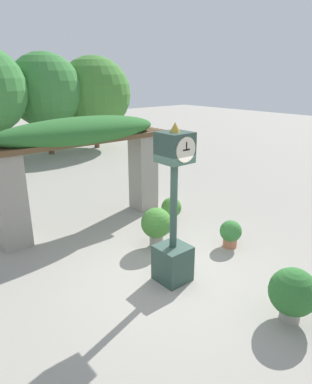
{
  "coord_description": "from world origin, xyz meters",
  "views": [
    {
      "loc": [
        -4.03,
        -4.4,
        3.79
      ],
      "look_at": [
        -0.05,
        0.33,
        1.68
      ],
      "focal_mm": 32.0,
      "sensor_mm": 36.0,
      "label": 1
    }
  ],
  "objects_px": {
    "pedestal_clock": "(173,220)",
    "potted_plant_far_right": "(171,209)",
    "potted_plant_near_right": "(231,233)",
    "potted_plant_near_left": "(293,293)",
    "potted_plant_far_left": "(156,224)"
  },
  "relations": [
    {
      "from": "potted_plant_near_left",
      "to": "potted_plant_far_left",
      "type": "distance_m",
      "value": 3.34
    },
    {
      "from": "potted_plant_near_right",
      "to": "pedestal_clock",
      "type": "bearing_deg",
      "value": -175.9
    },
    {
      "from": "pedestal_clock",
      "to": "potted_plant_far_right",
      "type": "height_order",
      "value": "pedestal_clock"
    },
    {
      "from": "pedestal_clock",
      "to": "potted_plant_near_right",
      "type": "relative_size",
      "value": 4.74
    },
    {
      "from": "potted_plant_far_left",
      "to": "potted_plant_far_right",
      "type": "distance_m",
      "value": 1.39
    },
    {
      "from": "potted_plant_far_right",
      "to": "potted_plant_near_right",
      "type": "bearing_deg",
      "value": -85.19
    },
    {
      "from": "pedestal_clock",
      "to": "potted_plant_far_right",
      "type": "relative_size",
      "value": 4.2
    },
    {
      "from": "pedestal_clock",
      "to": "potted_plant_far_left",
      "type": "height_order",
      "value": "pedestal_clock"
    },
    {
      "from": "potted_plant_near_right",
      "to": "potted_plant_far_right",
      "type": "bearing_deg",
      "value": 94.81
    },
    {
      "from": "pedestal_clock",
      "to": "potted_plant_near_left",
      "type": "xyz_separation_m",
      "value": [
        0.67,
        -2.09,
        -0.75
      ]
    },
    {
      "from": "pedestal_clock",
      "to": "potted_plant_near_left",
      "type": "distance_m",
      "value": 2.32
    },
    {
      "from": "potted_plant_near_right",
      "to": "potted_plant_far_right",
      "type": "distance_m",
      "value": 1.86
    },
    {
      "from": "potted_plant_near_right",
      "to": "potted_plant_far_left",
      "type": "bearing_deg",
      "value": 139.85
    },
    {
      "from": "pedestal_clock",
      "to": "potted_plant_near_left",
      "type": "height_order",
      "value": "pedestal_clock"
    },
    {
      "from": "pedestal_clock",
      "to": "potted_plant_far_left",
      "type": "relative_size",
      "value": 3.21
    }
  ]
}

